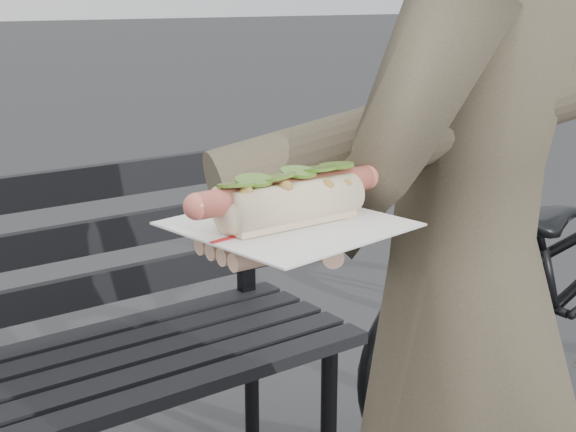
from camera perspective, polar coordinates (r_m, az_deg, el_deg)
name	(u,v)px	position (r m, az deg, el deg)	size (l,w,h in m)	color
park_bench	(4,355)	(1.80, -19.53, -9.30)	(1.50, 0.44, 0.88)	black
person	(463,310)	(1.16, 12.34, -6.52)	(0.60, 0.39, 1.65)	#483F30
held_hotdog	(384,151)	(0.93, 6.85, 4.62)	(0.62, 0.31, 0.20)	#483F30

